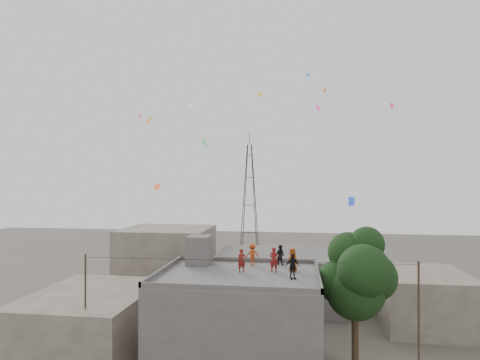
% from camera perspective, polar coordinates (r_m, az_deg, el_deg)
% --- Properties ---
extents(main_building, '(10.00, 8.00, 6.10)m').
position_cam_1_polar(main_building, '(26.79, -0.18, -19.60)').
color(main_building, '#4F4C4A').
rests_on(main_building, ground).
extents(parapet, '(10.00, 8.00, 0.30)m').
position_cam_1_polar(parapet, '(25.90, -0.18, -12.91)').
color(parapet, '#4F4C4A').
rests_on(parapet, main_building).
extents(stair_head_box, '(1.60, 1.80, 2.00)m').
position_cam_1_polar(stair_head_box, '(28.85, -5.83, -9.88)').
color(stair_head_box, '#4F4C4A').
rests_on(stair_head_box, main_building).
extents(neighbor_west, '(8.00, 10.00, 4.00)m').
position_cam_1_polar(neighbor_west, '(32.28, -20.40, -18.15)').
color(neighbor_west, '#5C5549').
rests_on(neighbor_west, ground).
extents(neighbor_north, '(12.00, 9.00, 5.00)m').
position_cam_1_polar(neighbor_north, '(40.17, 5.67, -13.82)').
color(neighbor_north, '#4F4C4A').
rests_on(neighbor_north, ground).
extents(neighbor_northwest, '(9.00, 8.00, 7.00)m').
position_cam_1_polar(neighbor_northwest, '(44.03, -10.33, -11.27)').
color(neighbor_northwest, '#5C5549').
rests_on(neighbor_northwest, ground).
extents(neighbor_east, '(7.00, 8.00, 4.40)m').
position_cam_1_polar(neighbor_east, '(37.80, 24.59, -15.14)').
color(neighbor_east, '#5C5549').
rests_on(neighbor_east, ground).
extents(tree, '(4.90, 4.60, 9.10)m').
position_cam_1_polar(tree, '(26.53, 16.39, -12.92)').
color(tree, black).
rests_on(tree, ground).
extents(utility_line, '(20.12, 0.62, 7.40)m').
position_cam_1_polar(utility_line, '(25.30, 0.58, -18.93)').
color(utility_line, black).
rests_on(utility_line, ground).
extents(transmission_tower, '(2.97, 2.97, 20.01)m').
position_cam_1_polar(transmission_tower, '(65.52, 1.36, -2.74)').
color(transmission_tower, black).
rests_on(transmission_tower, ground).
extents(person_red_adult, '(0.63, 0.47, 1.58)m').
position_cam_1_polar(person_red_adult, '(26.46, 4.83, -11.22)').
color(person_red_adult, maroon).
rests_on(person_red_adult, main_building).
extents(person_orange_child, '(0.88, 0.80, 1.51)m').
position_cam_1_polar(person_orange_child, '(26.79, 7.51, -11.16)').
color(person_orange_child, '#9B4511').
rests_on(person_orange_child, main_building).
extents(person_dark_child, '(0.85, 0.79, 1.40)m').
position_cam_1_polar(person_dark_child, '(28.63, 5.74, -10.56)').
color(person_dark_child, black).
rests_on(person_dark_child, main_building).
extents(person_dark_adult, '(0.96, 0.71, 1.51)m').
position_cam_1_polar(person_dark_adult, '(24.73, 7.47, -12.09)').
color(person_dark_adult, black).
rests_on(person_dark_adult, main_building).
extents(person_orange_adult, '(1.11, 0.86, 1.51)m').
position_cam_1_polar(person_orange_adult, '(28.41, 1.76, -10.53)').
color(person_orange_adult, '#AA3B13').
rests_on(person_orange_adult, main_building).
extents(person_red_child, '(0.64, 0.55, 1.48)m').
position_cam_1_polar(person_red_child, '(26.30, 0.24, -11.40)').
color(person_red_child, maroon).
rests_on(person_red_child, main_building).
extents(kites, '(20.65, 16.14, 12.98)m').
position_cam_1_polar(kites, '(33.11, 2.79, 7.08)').
color(kites, '#F65119').
rests_on(kites, ground).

